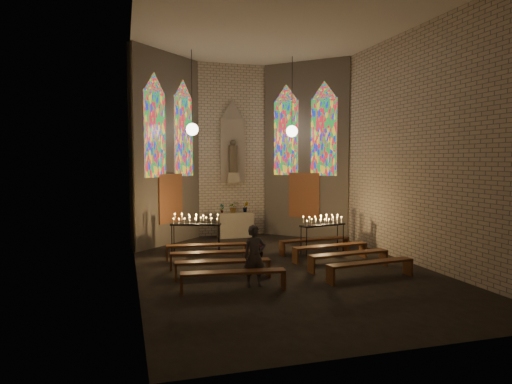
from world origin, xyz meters
TOP-DOWN VIEW (x-y plane):
  - floor at (0.00, 0.00)m, footprint 12.00×12.00m
  - room at (-0.00, 3.37)m, footprint 8.22×12.43m
  - altar at (0.00, 5.45)m, footprint 1.40×0.60m
  - flower_vase_left at (-0.55, 5.44)m, footprint 0.23×0.18m
  - flower_vase_center at (-0.08, 5.44)m, footprint 0.40×0.35m
  - flower_vase_right at (0.42, 5.44)m, footprint 0.26×0.22m
  - aisle_flower_pot at (-0.20, 1.43)m, footprint 0.35×0.35m
  - votive_stand_left at (-2.00, 2.80)m, footprint 1.70×0.92m
  - votive_stand_right at (2.07, 1.60)m, footprint 1.68×0.76m
  - pew_left_0 at (-1.83, 1.69)m, footprint 2.52×0.63m
  - pew_right_0 at (1.83, 1.69)m, footprint 2.52×0.63m
  - pew_left_1 at (-1.83, 0.49)m, footprint 2.52×0.63m
  - pew_right_1 at (1.83, 0.49)m, footprint 2.52×0.63m
  - pew_left_2 at (-1.83, -0.71)m, footprint 2.52×0.63m
  - pew_right_2 at (1.83, -0.71)m, footprint 2.52×0.63m
  - pew_left_3 at (-1.83, -1.91)m, footprint 2.52×0.63m
  - pew_right_3 at (1.83, -1.91)m, footprint 2.52×0.63m
  - visitor at (-1.23, -1.64)m, footprint 0.55×0.36m

SIDE VIEW (x-z plane):
  - floor at x=0.00m, z-range 0.00..0.00m
  - aisle_flower_pot at x=-0.20m, z-range 0.00..0.48m
  - pew_left_0 at x=-1.83m, z-range 0.15..0.63m
  - pew_right_0 at x=1.83m, z-range 0.15..0.63m
  - pew_left_1 at x=-1.83m, z-range 0.15..0.63m
  - pew_right_1 at x=1.83m, z-range 0.15..0.63m
  - pew_left_2 at x=-1.83m, z-range 0.15..0.63m
  - pew_right_2 at x=1.83m, z-range 0.15..0.63m
  - pew_left_3 at x=-1.83m, z-range 0.15..0.63m
  - pew_right_3 at x=1.83m, z-range 0.15..0.63m
  - altar at x=0.00m, z-range 0.00..1.00m
  - visitor at x=-1.23m, z-range 0.00..1.51m
  - votive_stand_right at x=2.07m, z-range 0.43..1.63m
  - votive_stand_left at x=-2.00m, z-range 0.44..1.66m
  - flower_vase_left at x=-0.55m, z-range 1.00..1.38m
  - flower_vase_right at x=0.42m, z-range 1.00..1.42m
  - flower_vase_center at x=-0.08m, z-range 1.00..1.44m
  - room at x=0.00m, z-range 0.21..7.22m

